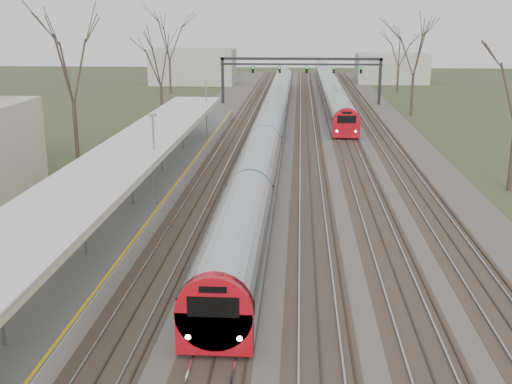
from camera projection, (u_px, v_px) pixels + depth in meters
track_bed at (300, 149)px, 55.58m from camera, size 24.00×160.00×0.22m
platform at (147, 196)px, 39.23m from camera, size 3.50×69.00×1.00m
canopy at (125, 157)px, 33.98m from camera, size 4.10×50.00×3.11m
signal_gantry at (301, 67)px, 83.17m from camera, size 21.00×0.59×6.08m
tree_west_far at (70, 60)px, 47.88m from camera, size 5.50×5.50×11.33m
train_near at (273, 117)px, 64.00m from camera, size 2.62×90.21×3.05m
train_far at (329, 85)px, 94.84m from camera, size 2.62×75.21×3.05m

